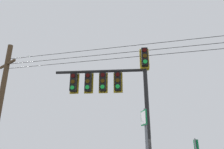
# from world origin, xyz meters

# --- Properties ---
(signal_mast_assembly) EXTENTS (1.05, 4.64, 6.81)m
(signal_mast_assembly) POSITION_xyz_m (-0.75, -0.77, 4.94)
(signal_mast_assembly) COLOR black
(signal_mast_assembly) RESTS_ON ground
(overhead_wire_span) EXTENTS (5.89, 17.74, 1.39)m
(overhead_wire_span) POSITION_xyz_m (-0.36, 1.27, 6.77)
(overhead_wire_span) COLOR black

